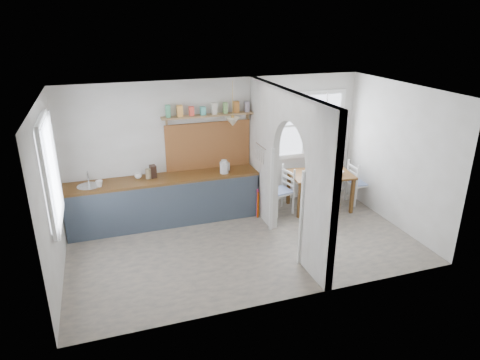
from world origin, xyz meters
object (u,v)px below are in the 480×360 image
object	(u,v)px
kettle	(224,167)
vase	(317,166)
dining_table	(320,191)
chair_right	(360,182)
chair_left	(280,191)

from	to	relation	value
kettle	vase	distance (m)	1.91
dining_table	kettle	bearing A→B (deg)	179.82
chair_right	vase	distance (m)	1.03
chair_left	vase	world-z (taller)	vase
dining_table	vase	xyz separation A→B (m)	(-0.02, 0.16, 0.47)
chair_right	dining_table	bearing A→B (deg)	91.19
chair_right	kettle	world-z (taller)	kettle
chair_left	kettle	distance (m)	1.24
kettle	chair_right	bearing A→B (deg)	1.21
chair_right	vase	bearing A→B (deg)	81.61
chair_right	chair_left	bearing A→B (deg)	88.82
chair_left	chair_right	distance (m)	1.76
chair_right	kettle	distance (m)	2.91
chair_right	vase	size ratio (longest dim) A/B	4.70
dining_table	chair_right	distance (m)	0.92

